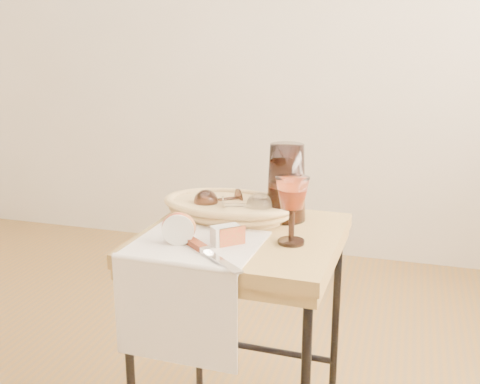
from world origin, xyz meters
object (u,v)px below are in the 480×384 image
(bread_basket, at_px, (229,209))
(apple_half, at_px, (179,227))
(tea_towel, at_px, (197,244))
(goblet_lying_b, at_px, (244,205))
(pitcher, at_px, (286,182))
(wine_goblet, at_px, (292,210))
(goblet_lying_a, at_px, (220,200))
(side_table, at_px, (242,342))
(table_knife, at_px, (208,251))

(bread_basket, xyz_separation_m, apple_half, (-0.05, -0.25, 0.02))
(tea_towel, height_order, goblet_lying_b, goblet_lying_b)
(pitcher, xyz_separation_m, wine_goblet, (0.06, -0.19, -0.02))
(bread_basket, bearing_deg, wine_goblet, -30.84)
(goblet_lying_a, relative_size, wine_goblet, 0.66)
(side_table, xyz_separation_m, wine_goblet, (0.15, -0.05, 0.43))
(bread_basket, relative_size, apple_half, 4.03)
(side_table, relative_size, bread_basket, 1.90)
(wine_goblet, xyz_separation_m, apple_half, (-0.28, -0.09, -0.04))
(side_table, relative_size, apple_half, 7.66)
(tea_towel, relative_size, bread_basket, 0.90)
(pitcher, bearing_deg, apple_half, -147.03)
(side_table, relative_size, pitcher, 2.55)
(goblet_lying_a, bearing_deg, side_table, 90.35)
(side_table, xyz_separation_m, apple_half, (-0.13, -0.14, 0.38))
(side_table, distance_m, wine_goblet, 0.46)
(wine_goblet, bearing_deg, side_table, 162.27)
(side_table, height_order, pitcher, pitcher)
(pitcher, bearing_deg, goblet_lying_b, -171.59)
(goblet_lying_a, distance_m, pitcher, 0.21)
(table_knife, bearing_deg, bread_basket, 139.60)
(side_table, bearing_deg, apple_half, -132.67)
(table_knife, bearing_deg, pitcher, 112.41)
(bread_basket, distance_m, goblet_lying_b, 0.06)
(side_table, xyz_separation_m, bread_basket, (-0.07, 0.11, 0.37))
(tea_towel, bearing_deg, bread_basket, 89.04)
(goblet_lying_a, bearing_deg, apple_half, 45.02)
(tea_towel, distance_m, bread_basket, 0.24)
(side_table, distance_m, goblet_lying_a, 0.42)
(wine_goblet, relative_size, table_knife, 0.70)
(goblet_lying_a, relative_size, pitcher, 0.45)
(side_table, distance_m, apple_half, 0.43)
(side_table, relative_size, wine_goblet, 3.75)
(table_knife, bearing_deg, side_table, 123.56)
(bread_basket, xyz_separation_m, goblet_lying_a, (-0.03, 0.02, 0.02))
(apple_half, height_order, table_knife, apple_half)
(goblet_lying_a, relative_size, goblet_lying_b, 0.96)
(tea_towel, bearing_deg, apple_half, -164.43)
(pitcher, height_order, apple_half, pitcher)
(wine_goblet, relative_size, apple_half, 2.04)
(bread_basket, distance_m, pitcher, 0.19)
(pitcher, distance_m, table_knife, 0.38)
(goblet_lying_b, distance_m, apple_half, 0.25)
(bread_basket, height_order, goblet_lying_a, goblet_lying_a)
(side_table, relative_size, table_knife, 2.64)
(side_table, xyz_separation_m, goblet_lying_b, (-0.02, 0.09, 0.39))
(goblet_lying_b, distance_m, pitcher, 0.14)
(bread_basket, bearing_deg, apple_half, -98.21)
(tea_towel, distance_m, table_knife, 0.09)
(side_table, height_order, table_knife, table_knife)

